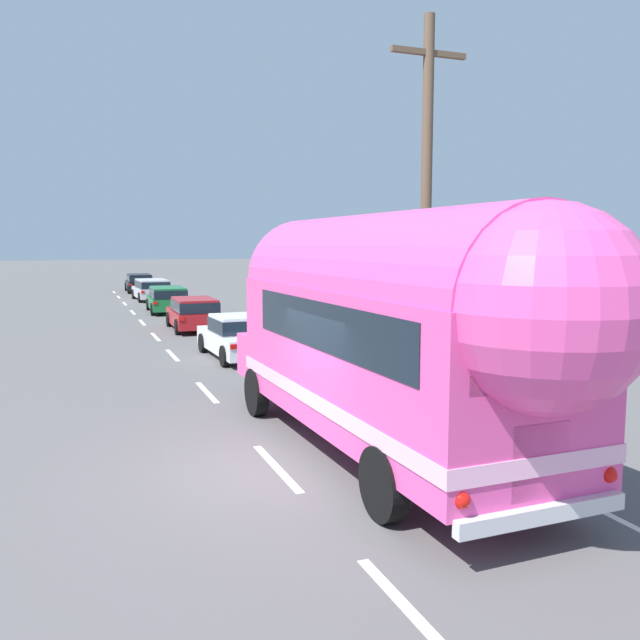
% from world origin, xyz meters
% --- Properties ---
extents(ground_plane, '(300.00, 300.00, 0.00)m').
position_xyz_m(ground_plane, '(0.00, 0.00, 0.00)').
color(ground_plane, '#565454').
extents(lane_markings, '(3.75, 80.00, 0.01)m').
position_xyz_m(lane_markings, '(2.55, 12.53, 0.00)').
color(lane_markings, silver).
rests_on(lane_markings, ground).
extents(utility_pole, '(1.80, 0.24, 8.50)m').
position_xyz_m(utility_pole, '(4.39, 3.17, 4.42)').
color(utility_pole, brown).
rests_on(utility_pole, ground).
extents(painted_bus, '(2.76, 10.32, 4.12)m').
position_xyz_m(painted_bus, '(1.83, -0.31, 2.31)').
color(painted_bus, '#EA4C9E').
rests_on(painted_bus, ground).
extents(car_lead, '(2.05, 4.34, 1.37)m').
position_xyz_m(car_lead, '(1.96, 10.58, 0.73)').
color(car_lead, white).
rests_on(car_lead, ground).
extents(car_second, '(1.95, 4.31, 1.37)m').
position_xyz_m(car_second, '(1.77, 17.83, 0.78)').
color(car_second, '#A5191E').
rests_on(car_second, ground).
extents(car_third, '(2.06, 4.42, 1.37)m').
position_xyz_m(car_third, '(1.73, 25.49, 0.79)').
color(car_third, '#196633').
rests_on(car_third, ground).
extents(car_fourth, '(2.15, 4.59, 1.37)m').
position_xyz_m(car_fourth, '(1.82, 33.52, 0.80)').
color(car_fourth, silver).
rests_on(car_fourth, ground).
extents(car_fifth, '(1.98, 4.85, 1.37)m').
position_xyz_m(car_fifth, '(1.80, 41.51, 0.80)').
color(car_fifth, black).
rests_on(car_fifth, ground).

